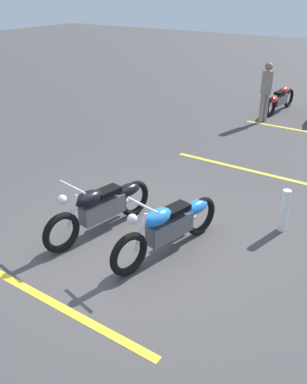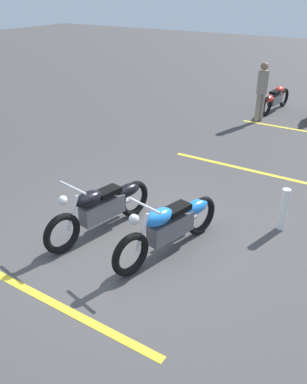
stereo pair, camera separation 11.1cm
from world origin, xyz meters
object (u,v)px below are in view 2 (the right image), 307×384
Objects in this scene: motorcycle_bright_foreground at (171,225)px; bystander_near_row at (262,89)px; motorcycle_dark_foreground at (103,207)px; bollard_post at (284,209)px; motorcycle_row_center at (275,99)px.

motorcycle_bright_foreground is 7.49m from bystander_near_row.
bollard_post is (1.70, -2.52, -0.09)m from motorcycle_dark_foreground.
bystander_near_row reaches higher than motorcycle_dark_foreground.
motorcycle_bright_foreground is 1.26× the size of bystander_near_row.
motorcycle_dark_foreground is 2.94× the size of bollard_post.
bystander_near_row reaches higher than motorcycle_bright_foreground.
motorcycle_bright_foreground reaches higher than bollard_post.
motorcycle_row_center is at bearing -64.87° from bystander_near_row.
motorcycle_dark_foreground is 8.79m from motorcycle_row_center.
bollard_post is (1.58, -1.27, -0.09)m from motorcycle_bright_foreground.
bollard_post is at bearing -156.33° from motorcycle_row_center.
motorcycle_dark_foreground is at bearing -72.06° from motorcycle_bright_foreground.
motorcycle_row_center is 1.41m from bystander_near_row.
motorcycle_dark_foreground is at bearing 117.57° from bystander_near_row.
motorcycle_bright_foreground is at bearing 127.16° from bystander_near_row.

